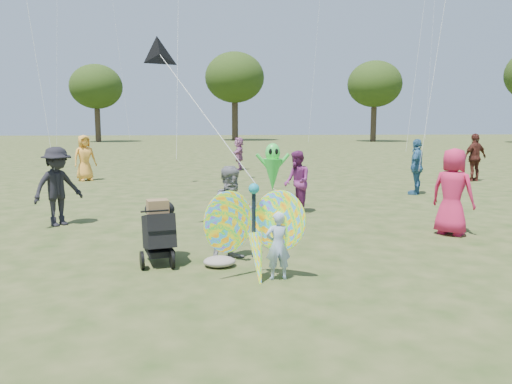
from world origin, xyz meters
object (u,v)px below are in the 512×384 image
(adult_man, at_px, (233,213))
(crowd_b, at_px, (58,187))
(crowd_g, at_px, (85,158))
(crowd_h, at_px, (475,157))
(jogging_stroller, at_px, (159,227))
(butterfly_kite, at_px, (255,233))
(crowd_j, at_px, (239,154))
(alien_kite, at_px, (273,169))
(child_girl, at_px, (278,246))
(crowd_c, at_px, (417,167))
(crowd_a, at_px, (453,192))
(crowd_e, at_px, (297,182))

(adult_man, distance_m, crowd_b, 5.01)
(crowd_g, bearing_deg, crowd_b, -113.82)
(crowd_h, distance_m, jogging_stroller, 15.54)
(crowd_b, relative_size, butterfly_kite, 1.04)
(crowd_h, bearing_deg, crowd_j, -49.92)
(alien_kite, bearing_deg, crowd_g, 139.57)
(crowd_b, bearing_deg, child_girl, -90.06)
(crowd_c, xyz_separation_m, crowd_j, (-5.31, 8.81, -0.10))
(crowd_b, height_order, alien_kite, crowd_b)
(adult_man, height_order, crowd_c, crowd_c)
(adult_man, height_order, crowd_g, crowd_g)
(child_girl, height_order, crowd_b, crowd_b)
(child_girl, distance_m, crowd_a, 4.86)
(butterfly_kite, bearing_deg, crowd_g, 113.23)
(crowd_g, bearing_deg, butterfly_kite, -100.57)
(crowd_h, relative_size, alien_kite, 1.09)
(adult_man, relative_size, crowd_h, 0.86)
(crowd_b, height_order, crowd_g, crowd_g)
(child_girl, relative_size, crowd_c, 0.58)
(butterfly_kite, bearing_deg, crowd_a, 31.28)
(adult_man, height_order, crowd_b, crowd_b)
(crowd_e, distance_m, jogging_stroller, 5.37)
(crowd_b, bearing_deg, crowd_h, -18.09)
(crowd_h, xyz_separation_m, crowd_j, (-9.10, 5.51, -0.15))
(child_girl, relative_size, crowd_a, 0.57)
(crowd_h, bearing_deg, alien_kite, 7.67)
(alien_kite, bearing_deg, adult_man, -103.14)
(adult_man, bearing_deg, crowd_b, 105.11)
(crowd_g, xyz_separation_m, crowd_h, (15.52, -1.58, 0.03))
(adult_man, bearing_deg, crowd_g, 79.04)
(crowd_g, relative_size, crowd_j, 1.14)
(crowd_h, bearing_deg, crowd_a, 40.32)
(alien_kite, bearing_deg, jogging_stroller, -113.21)
(child_girl, xyz_separation_m, alien_kite, (0.84, 7.42, 0.45))
(adult_man, relative_size, crowd_a, 0.89)
(crowd_b, distance_m, crowd_g, 9.07)
(child_girl, relative_size, crowd_g, 0.57)
(crowd_b, xyz_separation_m, jogging_stroller, (2.60, -3.26, -0.29))
(jogging_stroller, relative_size, alien_kite, 0.64)
(adult_man, bearing_deg, crowd_c, 14.02)
(crowd_a, xyz_separation_m, crowd_c, (1.64, 5.75, -0.01))
(crowd_c, distance_m, crowd_j, 10.28)
(crowd_b, bearing_deg, jogging_stroller, -97.31)
(child_girl, bearing_deg, butterfly_kite, -2.95)
(jogging_stroller, height_order, alien_kite, alien_kite)
(child_girl, height_order, alien_kite, alien_kite)
(crowd_b, bearing_deg, adult_man, -85.77)
(crowd_e, bearing_deg, crowd_h, 118.30)
(crowd_g, distance_m, jogging_stroller, 12.89)
(crowd_j, relative_size, butterfly_kite, 0.93)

